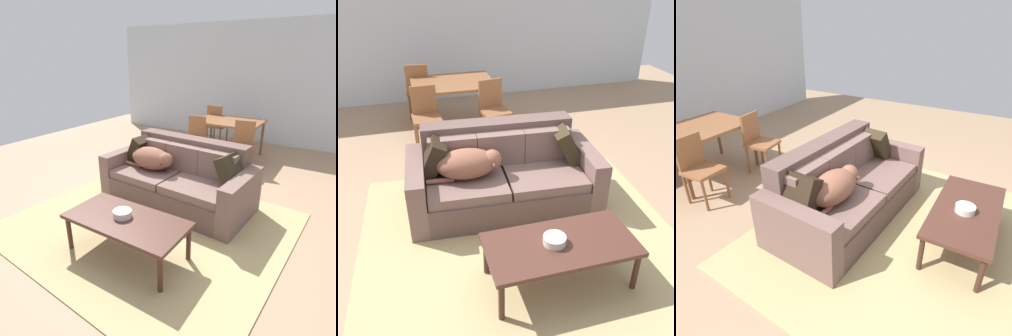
{
  "view_description": "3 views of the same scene",
  "coord_description": "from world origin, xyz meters",
  "views": [
    {
      "loc": [
        1.73,
        -2.95,
        1.96
      ],
      "look_at": [
        -0.21,
        0.11,
        0.54
      ],
      "focal_mm": 30.81,
      "sensor_mm": 36.0,
      "label": 1
    },
    {
      "loc": [
        -1.08,
        -3.27,
        2.55
      ],
      "look_at": [
        -0.15,
        -0.01,
        0.59
      ],
      "focal_mm": 40.98,
      "sensor_mm": 36.0,
      "label": 2
    },
    {
      "loc": [
        -2.69,
        -1.22,
        2.16
      ],
      "look_at": [
        -0.13,
        0.28,
        0.61
      ],
      "focal_mm": 31.65,
      "sensor_mm": 36.0,
      "label": 3
    }
  ],
  "objects": [
    {
      "name": "dining_table",
      "position": [
        -0.3,
        2.56,
        0.67
      ],
      "size": [
        1.25,
        0.95,
        0.74
      ],
      "color": "brown",
      "rests_on": "ground"
    },
    {
      "name": "dog_on_left_cushion",
      "position": [
        -0.5,
        0.16,
        0.61
      ],
      "size": [
        0.8,
        0.41,
        0.31
      ],
      "rotation": [
        0.0,
        0.0,
        -0.07
      ],
      "color": "brown",
      "rests_on": "couch"
    },
    {
      "name": "dining_chair_far_left",
      "position": [
        -0.8,
        3.08,
        0.52
      ],
      "size": [
        0.43,
        0.43,
        0.94
      ],
      "rotation": [
        0.0,
        0.0,
        3.05
      ],
      "color": "brown",
      "rests_on": "ground"
    },
    {
      "name": "dining_chair_near_right",
      "position": [
        0.2,
        1.96,
        0.5
      ],
      "size": [
        0.45,
        0.45,
        0.88
      ],
      "rotation": [
        0.0,
        0.0,
        0.15
      ],
      "color": "brown",
      "rests_on": "ground"
    },
    {
      "name": "ground_plane",
      "position": [
        0.0,
        0.0,
        0.0
      ],
      "size": [
        10.0,
        10.0,
        0.0
      ],
      "primitive_type": "plane",
      "color": "tan"
    },
    {
      "name": "throw_pillow_by_left_arm",
      "position": [
        -0.86,
        0.37,
        0.63
      ],
      "size": [
        0.35,
        0.43,
        0.43
      ],
      "primitive_type": "cube",
      "rotation": [
        0.0,
        0.45,
        -0.09
      ],
      "color": "black",
      "rests_on": "couch"
    },
    {
      "name": "throw_pillow_by_right_arm",
      "position": [
        0.63,
        0.27,
        0.63
      ],
      "size": [
        0.38,
        0.45,
        0.43
      ],
      "primitive_type": "cube",
      "rotation": [
        0.0,
        -0.47,
        -0.15
      ],
      "color": "#302716",
      "rests_on": "couch"
    },
    {
      "name": "coffee_table",
      "position": [
        0.02,
        -1.05,
        0.39
      ],
      "size": [
        1.26,
        0.62,
        0.43
      ],
      "color": "#4D2B21",
      "rests_on": "ground"
    },
    {
      "name": "bowl_on_coffee_table",
      "position": [
        -0.03,
        -1.04,
        0.47
      ],
      "size": [
        0.19,
        0.19,
        0.07
      ],
      "primitive_type": "cylinder",
      "color": "silver",
      "rests_on": "coffee_table"
    },
    {
      "name": "couch",
      "position": [
        -0.12,
        0.26,
        0.33
      ],
      "size": [
        2.11,
        1.1,
        0.88
      ],
      "rotation": [
        0.0,
        0.0,
        -0.07
      ],
      "color": "brown",
      "rests_on": "ground"
    },
    {
      "name": "back_partition",
      "position": [
        0.0,
        4.0,
        1.35
      ],
      "size": [
        8.0,
        0.12,
        2.7
      ],
      "primitive_type": "cube",
      "color": "silver",
      "rests_on": "ground"
    },
    {
      "name": "dining_chair_near_left",
      "position": [
        -0.78,
        1.99,
        0.49
      ],
      "size": [
        0.41,
        0.41,
        0.86
      ],
      "rotation": [
        0.0,
        0.0,
        0.04
      ],
      "color": "brown",
      "rests_on": "ground"
    },
    {
      "name": "area_rug",
      "position": [
        -0.12,
        -0.45,
        0.01
      ],
      "size": [
        3.34,
        3.0,
        0.01
      ],
      "primitive_type": "cube",
      "rotation": [
        0.0,
        0.0,
        -0.07
      ],
      "color": "tan",
      "rests_on": "ground"
    }
  ]
}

